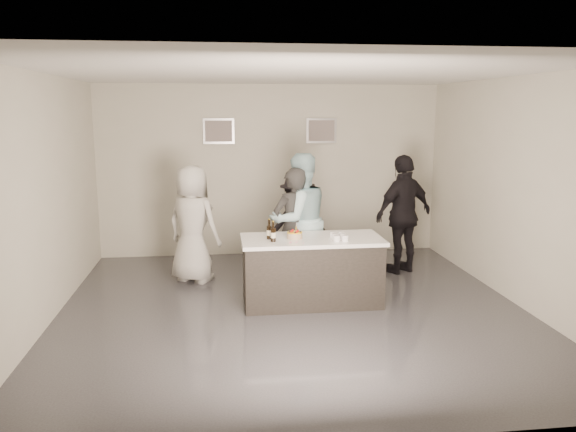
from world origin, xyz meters
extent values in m
plane|color=#3D3D42|center=(0.00, 0.00, 0.00)|extent=(6.00, 6.00, 0.00)
plane|color=white|center=(0.00, 0.00, 3.00)|extent=(6.00, 6.00, 0.00)
cube|color=beige|center=(0.00, 3.00, 1.50)|extent=(6.00, 0.04, 3.00)
cube|color=beige|center=(0.00, -3.00, 1.50)|extent=(6.00, 0.04, 3.00)
cube|color=beige|center=(-3.00, 0.00, 1.50)|extent=(0.04, 6.00, 3.00)
cube|color=beige|center=(3.00, 0.00, 1.50)|extent=(0.04, 6.00, 3.00)
cube|color=#B2B2B7|center=(-0.90, 2.97, 2.20)|extent=(0.54, 0.04, 0.44)
cube|color=#B2B2B7|center=(0.90, 2.97, 2.20)|extent=(0.54, 0.04, 0.44)
cube|color=white|center=(0.29, 0.24, 0.45)|extent=(1.86, 0.86, 0.90)
cylinder|color=gold|center=(0.05, 0.24, 0.94)|extent=(0.20, 0.20, 0.08)
cylinder|color=black|center=(-0.28, 0.23, 1.03)|extent=(0.07, 0.07, 0.26)
cylinder|color=black|center=(-0.24, 0.09, 1.03)|extent=(0.07, 0.07, 0.26)
cube|color=orange|center=(0.62, 0.10, 0.94)|extent=(0.19, 0.30, 0.08)
cube|color=pink|center=(0.05, -0.02, 0.90)|extent=(0.24, 0.08, 0.01)
imported|color=#252525|center=(0.13, 0.95, 0.88)|extent=(0.76, 0.64, 1.76)
imported|color=#ACD8E1|center=(0.24, 1.09, 0.98)|extent=(1.16, 1.04, 1.95)
imported|color=silver|center=(-1.32, 1.44, 0.88)|extent=(1.03, 0.94, 1.76)
imported|color=black|center=(1.97, 1.53, 0.94)|extent=(1.19, 0.89, 1.88)
imported|color=black|center=(0.31, 1.76, 0.79)|extent=(1.14, 0.83, 1.58)
camera|label=1|loc=(-0.92, -6.88, 2.56)|focal=35.00mm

